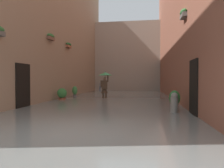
{
  "coord_description": "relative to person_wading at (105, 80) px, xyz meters",
  "views": [
    {
      "loc": [
        -1.84,
        4.87,
        1.47
      ],
      "look_at": [
        0.31,
        -9.28,
        1.14
      ],
      "focal_mm": 33.03,
      "sensor_mm": 36.0,
      "label": 1
    }
  ],
  "objects": [
    {
      "name": "building_facade_right",
      "position": [
        3.84,
        -0.24,
        4.34
      ],
      "size": [
        2.04,
        22.38,
        11.48
      ],
      "color": "gray",
      "rests_on": "ground_plane"
    },
    {
      "name": "ground_plane",
      "position": [
        -0.75,
        -0.24,
        -1.4
      ],
      "size": [
        60.0,
        60.0,
        0.0
      ],
      "primitive_type": "plane",
      "color": "#605B56"
    },
    {
      "name": "mooring_bollard",
      "position": [
        -3.79,
        5.6,
        -0.92
      ],
      "size": [
        0.29,
        0.29,
        0.96
      ],
      "color": "gray",
      "rests_on": "ground_plane"
    },
    {
      "name": "potted_plant_mid_left",
      "position": [
        -3.93,
        4.72,
        -0.83
      ],
      "size": [
        0.46,
        0.46,
        1.0
      ],
      "color": "#9E563D",
      "rests_on": "ground_plane"
    },
    {
      "name": "flood_water",
      "position": [
        -0.75,
        -0.24,
        -1.31
      ],
      "size": [
        8.18,
        24.38,
        0.18
      ],
      "primitive_type": "cube",
      "color": "slate",
      "rests_on": "ground_plane"
    },
    {
      "name": "potted_plant_mid_right",
      "position": [
        2.44,
        -0.87,
        -0.87
      ],
      "size": [
        0.38,
        0.38,
        0.96
      ],
      "color": "#66605B",
      "rests_on": "ground_plane"
    },
    {
      "name": "building_facade_far",
      "position": [
        -0.75,
        -10.33,
        2.61
      ],
      "size": [
        10.98,
        1.8,
        8.02
      ],
      "primitive_type": "cube",
      "color": "#A89989",
      "rests_on": "ground_plane"
    },
    {
      "name": "person_wading",
      "position": [
        0.0,
        0.0,
        0.0
      ],
      "size": [
        0.98,
        0.98,
        2.03
      ],
      "color": "#4C4233",
      "rests_on": "ground_plane"
    },
    {
      "name": "building_facade_left",
      "position": [
        -5.34,
        -0.24,
        5.1
      ],
      "size": [
        2.04,
        22.38,
        13.01
      ],
      "color": "#935642",
      "rests_on": "ground_plane"
    },
    {
      "name": "potted_plant_near_right",
      "position": [
        2.45,
        1.55,
        -0.89
      ],
      "size": [
        0.6,
        0.6,
        0.91
      ],
      "color": "#9E563D",
      "rests_on": "ground_plane"
    }
  ]
}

